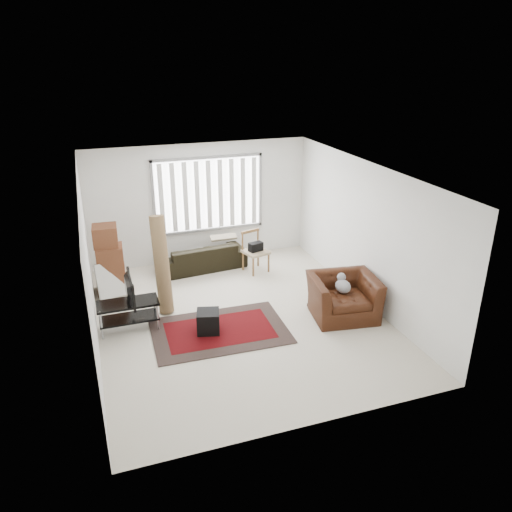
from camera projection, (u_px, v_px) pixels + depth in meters
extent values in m
plane|color=beige|center=(240.00, 318.00, 9.15)|extent=(6.00, 6.00, 0.00)
cube|color=white|center=(238.00, 173.00, 8.12)|extent=(5.00, 6.00, 0.02)
cube|color=white|center=(200.00, 203.00, 11.26)|extent=(5.00, 0.02, 2.70)
cube|color=white|center=(313.00, 337.00, 6.02)|extent=(5.00, 0.02, 2.70)
cube|color=white|center=(88.00, 269.00, 7.88)|extent=(0.02, 6.00, 2.70)
cube|color=white|center=(366.00, 234.00, 9.39)|extent=(0.02, 6.00, 2.70)
cube|color=white|center=(208.00, 194.00, 11.22)|extent=(2.40, 0.01, 1.60)
cube|color=gray|center=(209.00, 194.00, 11.21)|extent=(2.52, 0.06, 1.72)
cube|color=white|center=(209.00, 195.00, 11.17)|extent=(2.40, 0.02, 1.55)
cube|color=black|center=(220.00, 331.00, 8.72)|extent=(2.37, 1.62, 0.02)
cube|color=#4F0709|center=(220.00, 330.00, 8.72)|extent=(1.87, 1.12, 0.00)
cube|color=black|center=(128.00, 303.00, 8.62)|extent=(1.05, 0.47, 0.04)
cube|color=black|center=(129.00, 318.00, 8.73)|extent=(1.01, 0.44, 0.03)
cylinder|color=#B2B2B7|center=(101.00, 326.00, 8.39)|extent=(0.03, 0.03, 0.52)
cylinder|color=#B2B2B7|center=(158.00, 316.00, 8.68)|extent=(0.03, 0.03, 0.52)
cylinder|color=#B2B2B7|center=(100.00, 315.00, 8.74)|extent=(0.03, 0.03, 0.52)
cylinder|color=#B2B2B7|center=(154.00, 306.00, 9.02)|extent=(0.03, 0.03, 0.52)
imported|color=black|center=(126.00, 290.00, 8.51)|extent=(0.11, 0.85, 0.49)
cube|color=black|center=(208.00, 321.00, 8.62)|extent=(0.47, 0.47, 0.38)
cube|color=brown|center=(111.00, 279.00, 10.10)|extent=(0.60, 0.55, 0.52)
cube|color=brown|center=(110.00, 257.00, 9.89)|extent=(0.54, 0.50, 0.47)
cube|color=brown|center=(105.00, 236.00, 9.75)|extent=(0.49, 0.49, 0.41)
cube|color=silver|center=(111.00, 280.00, 9.84)|extent=(0.61, 0.37, 0.72)
cylinder|color=olive|center=(162.00, 265.00, 9.12)|extent=(0.31, 0.58, 1.84)
imported|color=black|center=(201.00, 253.00, 11.11)|extent=(2.01, 1.02, 0.75)
cube|color=#958161|center=(256.00, 252.00, 10.94)|extent=(0.59, 0.59, 0.05)
cylinder|color=brown|center=(253.00, 267.00, 10.76)|extent=(0.04, 0.04, 0.45)
cylinder|color=brown|center=(269.00, 262.00, 10.98)|extent=(0.04, 0.04, 0.45)
cylinder|color=brown|center=(243.00, 260.00, 11.08)|extent=(0.04, 0.04, 0.45)
cylinder|color=brown|center=(258.00, 257.00, 11.29)|extent=(0.04, 0.04, 0.45)
cube|color=brown|center=(250.00, 231.00, 10.94)|extent=(0.45, 0.16, 0.06)
cube|color=brown|center=(242.00, 241.00, 10.91)|extent=(0.05, 0.05, 0.45)
cube|color=brown|center=(258.00, 238.00, 11.12)|extent=(0.05, 0.05, 0.45)
cube|color=black|center=(256.00, 247.00, 10.89)|extent=(0.34, 0.25, 0.19)
imported|color=#3A190C|center=(344.00, 294.00, 9.08)|extent=(1.33, 1.20, 0.88)
ellipsoid|color=#59595B|center=(344.00, 288.00, 9.03)|extent=(0.29, 0.35, 0.22)
sphere|color=#59595B|center=(341.00, 277.00, 9.13)|extent=(0.16, 0.16, 0.16)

